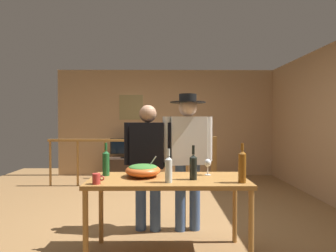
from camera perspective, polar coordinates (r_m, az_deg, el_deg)
ground_plane at (r=3.76m, az=-0.21°, el=-19.68°), size 7.95×7.95×0.00m
back_wall at (r=6.57m, az=-0.32°, el=0.69°), size 5.25×0.10×2.55m
side_wall_right at (r=5.15m, az=30.35°, el=0.35°), size 0.10×4.58×2.55m
framed_picture at (r=6.57m, az=-7.80°, el=3.94°), size 0.57×0.03×0.60m
stair_railing at (r=5.53m, az=-2.51°, el=-6.10°), size 3.43×0.10×1.01m
tv_console at (r=6.39m, az=-9.08°, el=-8.79°), size 0.90×0.40×0.46m
flat_screen_tv at (r=6.29m, az=-9.14°, el=-4.30°), size 0.66×0.12×0.47m
serving_table at (r=2.72m, az=0.05°, el=-12.63°), size 1.55×0.65×0.77m
salad_bowl at (r=2.78m, az=-5.33°, el=-9.20°), size 0.36×0.36×0.21m
wine_glass at (r=2.86m, az=8.42°, el=-7.88°), size 0.07×0.07×0.17m
wine_bottle_clear at (r=2.51m, az=0.12°, el=-9.03°), size 0.07×0.07×0.31m
wine_bottle_green at (r=2.88m, az=-13.01°, el=-7.50°), size 0.07×0.07×0.34m
wine_bottle_amber at (r=2.58m, az=15.44°, el=-8.16°), size 0.07×0.07×0.36m
wine_bottle_dark at (r=2.63m, az=5.38°, el=-8.46°), size 0.07×0.07×0.33m
mug_red at (r=2.54m, az=-14.88°, el=-10.75°), size 0.11×0.07×0.09m
person_standing_left at (r=3.30m, az=-4.28°, el=-6.53°), size 0.59×0.28×1.53m
person_standing_right at (r=3.29m, az=4.19°, el=-4.82°), size 0.61×0.43×1.66m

